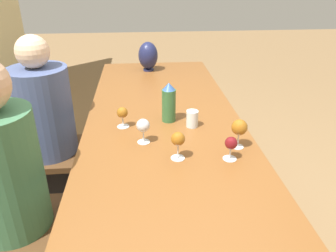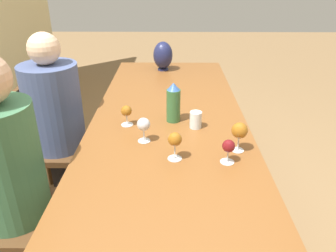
% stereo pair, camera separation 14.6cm
% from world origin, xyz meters
% --- Properties ---
extents(ground_plane, '(14.00, 14.00, 0.00)m').
position_xyz_m(ground_plane, '(0.00, 0.00, 0.00)').
color(ground_plane, olive).
extents(dining_table, '(2.80, 0.93, 0.73)m').
position_xyz_m(dining_table, '(0.00, 0.00, 0.67)').
color(dining_table, brown).
rests_on(dining_table, ground_plane).
extents(water_bottle, '(0.08, 0.08, 0.24)m').
position_xyz_m(water_bottle, '(0.12, -0.03, 0.85)').
color(water_bottle, '#336638').
rests_on(water_bottle, dining_table).
extents(water_tumbler, '(0.07, 0.07, 0.10)m').
position_xyz_m(water_tumbler, '(0.03, -0.16, 0.78)').
color(water_tumbler, silver).
rests_on(water_tumbler, dining_table).
extents(vase, '(0.17, 0.17, 0.25)m').
position_xyz_m(vase, '(1.16, 0.06, 0.86)').
color(vase, '#1E234C').
rests_on(vase, dining_table).
extents(wine_glass_0, '(0.08, 0.08, 0.15)m').
position_xyz_m(wine_glass_0, '(-0.23, -0.35, 0.84)').
color(wine_glass_0, silver).
rests_on(wine_glass_0, dining_table).
extents(wine_glass_1, '(0.07, 0.07, 0.12)m').
position_xyz_m(wine_glass_1, '(-0.34, -0.28, 0.81)').
color(wine_glass_1, silver).
rests_on(wine_glass_1, dining_table).
extents(wine_glass_2, '(0.07, 0.07, 0.14)m').
position_xyz_m(wine_glass_2, '(-0.31, -0.03, 0.83)').
color(wine_glass_2, silver).
rests_on(wine_glass_2, dining_table).
extents(wine_glass_3, '(0.07, 0.07, 0.13)m').
position_xyz_m(wine_glass_3, '(-0.14, 0.13, 0.83)').
color(wine_glass_3, silver).
rests_on(wine_glass_3, dining_table).
extents(wine_glass_4, '(0.07, 0.07, 0.12)m').
position_xyz_m(wine_glass_4, '(0.06, 0.24, 0.82)').
color(wine_glass_4, silver).
rests_on(wine_glass_4, dining_table).
extents(chair_near, '(0.44, 0.44, 0.88)m').
position_xyz_m(chair_near, '(-0.40, 0.81, 0.48)').
color(chair_near, brown).
rests_on(chair_near, ground_plane).
extents(chair_far, '(0.44, 0.44, 0.88)m').
position_xyz_m(chair_far, '(0.29, 0.81, 0.48)').
color(chair_far, brown).
rests_on(chair_far, ground_plane).
extents(person_near, '(0.34, 0.34, 1.27)m').
position_xyz_m(person_near, '(-0.40, 0.73, 0.69)').
color(person_near, '#2D2D38').
rests_on(person_near, ground_plane).
extents(person_far, '(0.36, 0.36, 1.22)m').
position_xyz_m(person_far, '(0.29, 0.73, 0.65)').
color(person_far, '#2D2D38').
rests_on(person_far, ground_plane).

